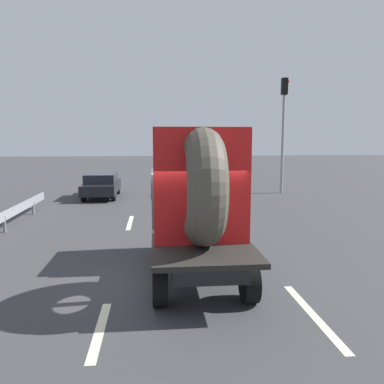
% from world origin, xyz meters
% --- Properties ---
extents(ground_plane, '(120.00, 120.00, 0.00)m').
position_xyz_m(ground_plane, '(0.00, 0.00, 0.00)').
color(ground_plane, '#38383A').
extents(flatbed_truck, '(2.02, 4.87, 3.34)m').
position_xyz_m(flatbed_truck, '(0.38, 0.50, 1.63)').
color(flatbed_truck, black).
rests_on(flatbed_truck, ground_plane).
extents(distant_sedan, '(1.69, 3.93, 1.28)m').
position_xyz_m(distant_sedan, '(-3.33, 12.37, 0.69)').
color(distant_sedan, black).
rests_on(distant_sedan, ground_plane).
extents(traffic_light, '(0.42, 0.36, 6.40)m').
position_xyz_m(traffic_light, '(6.68, 13.11, 4.13)').
color(traffic_light, gray).
rests_on(traffic_light, ground_plane).
extents(lane_dash_left_near, '(0.16, 2.04, 0.01)m').
position_xyz_m(lane_dash_left_near, '(-1.47, -2.27, 0.00)').
color(lane_dash_left_near, beige).
rests_on(lane_dash_left_near, ground_plane).
extents(lane_dash_left_far, '(0.16, 2.43, 0.01)m').
position_xyz_m(lane_dash_left_far, '(-1.47, 5.96, 0.00)').
color(lane_dash_left_far, beige).
rests_on(lane_dash_left_far, ground_plane).
extents(lane_dash_right_near, '(0.16, 2.68, 0.01)m').
position_xyz_m(lane_dash_right_near, '(2.24, -2.07, 0.00)').
color(lane_dash_right_near, beige).
rests_on(lane_dash_right_near, ground_plane).
extents(lane_dash_right_far, '(0.16, 2.49, 0.01)m').
position_xyz_m(lane_dash_right_far, '(2.24, 5.91, 0.00)').
color(lane_dash_right_far, beige).
rests_on(lane_dash_right_far, ground_plane).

